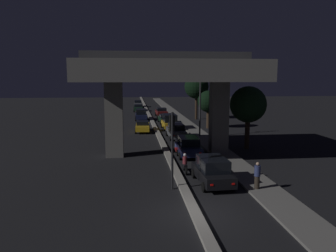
% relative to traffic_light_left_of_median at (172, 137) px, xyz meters
% --- Properties ---
extents(ground_plane, '(200.00, 200.00, 0.00)m').
position_rel_traffic_light_left_of_median_xyz_m(ground_plane, '(0.67, -3.95, -3.25)').
color(ground_plane, black).
extents(median_divider, '(0.55, 126.00, 0.21)m').
position_rel_traffic_light_left_of_median_xyz_m(median_divider, '(0.67, 31.05, -3.14)').
color(median_divider, gray).
rests_on(median_divider, ground_plane).
extents(sidewalk_right, '(2.19, 126.00, 0.14)m').
position_rel_traffic_light_left_of_median_xyz_m(sidewalk_right, '(5.52, 24.05, -3.18)').
color(sidewalk_right, slate).
rests_on(sidewalk_right, ground_plane).
extents(elevated_overpass, '(14.68, 10.88, 9.00)m').
position_rel_traffic_light_left_of_median_xyz_m(elevated_overpass, '(0.67, 8.90, 3.70)').
color(elevated_overpass, slate).
rests_on(elevated_overpass, ground_plane).
extents(traffic_light_left_of_median, '(0.30, 0.49, 4.76)m').
position_rel_traffic_light_left_of_median_xyz_m(traffic_light_left_of_median, '(0.00, 0.00, 0.00)').
color(traffic_light_left_of_median, black).
rests_on(traffic_light_left_of_median, ground_plane).
extents(street_lamp, '(2.84, 0.32, 7.57)m').
position_rel_traffic_light_left_of_median_xyz_m(street_lamp, '(4.87, 17.15, 1.31)').
color(street_lamp, '#2D2D30').
rests_on(street_lamp, ground_plane).
extents(car_black_lead, '(2.12, 4.32, 1.73)m').
position_rel_traffic_light_left_of_median_xyz_m(car_black_lead, '(2.68, 0.60, -2.36)').
color(car_black_lead, black).
rests_on(car_black_lead, ground_plane).
extents(car_dark_blue_second, '(2.03, 4.10, 1.69)m').
position_rel_traffic_light_left_of_median_xyz_m(car_dark_blue_second, '(2.46, 8.27, -2.37)').
color(car_dark_blue_second, '#141938').
rests_on(car_dark_blue_second, ground_plane).
extents(car_grey_third, '(1.94, 4.75, 1.69)m').
position_rel_traffic_light_left_of_median_xyz_m(car_grey_third, '(2.50, 16.79, -2.38)').
color(car_grey_third, '#515459').
rests_on(car_grey_third, ground_plane).
extents(car_taxi_yellow_fourth, '(2.09, 4.17, 2.00)m').
position_rel_traffic_light_left_of_median_xyz_m(car_taxi_yellow_fourth, '(2.55, 23.32, -2.21)').
color(car_taxi_yellow_fourth, gold).
rests_on(car_taxi_yellow_fourth, ground_plane).
extents(car_dark_green_fifth, '(2.04, 4.36, 1.35)m').
position_rel_traffic_light_left_of_median_xyz_m(car_dark_green_fifth, '(2.56, 29.33, -2.53)').
color(car_dark_green_fifth, black).
rests_on(car_dark_green_fifth, ground_plane).
extents(car_dark_red_sixth, '(2.03, 4.75, 1.55)m').
position_rel_traffic_light_left_of_median_xyz_m(car_dark_red_sixth, '(2.73, 37.52, -2.46)').
color(car_dark_red_sixth, '#591414').
rests_on(car_dark_red_sixth, ground_plane).
extents(car_taxi_yellow_lead_oncoming, '(1.99, 4.44, 1.35)m').
position_rel_traffic_light_left_of_median_xyz_m(car_taxi_yellow_lead_oncoming, '(-1.09, 21.79, -2.56)').
color(car_taxi_yellow_lead_oncoming, gold).
rests_on(car_taxi_yellow_lead_oncoming, ground_plane).
extents(car_dark_blue_second_oncoming, '(1.95, 4.33, 1.79)m').
position_rel_traffic_light_left_of_median_xyz_m(car_dark_blue_second_oncoming, '(-0.95, 33.32, -2.30)').
color(car_dark_blue_second_oncoming, '#141938').
rests_on(car_dark_blue_second_oncoming, ground_plane).
extents(car_dark_green_third_oncoming, '(1.95, 4.51, 1.40)m').
position_rel_traffic_light_left_of_median_xyz_m(car_dark_green_third_oncoming, '(-1.14, 47.11, -2.52)').
color(car_dark_green_third_oncoming, black).
rests_on(car_dark_green_third_oncoming, ground_plane).
extents(car_grey_fourth_oncoming, '(2.05, 4.37, 1.59)m').
position_rel_traffic_light_left_of_median_xyz_m(car_grey_fourth_oncoming, '(-0.99, 56.60, -2.43)').
color(car_grey_fourth_oncoming, '#515459').
rests_on(car_grey_fourth_oncoming, ground_plane).
extents(motorcycle_black_filtering_near, '(0.32, 1.74, 1.42)m').
position_rel_traffic_light_left_of_median_xyz_m(motorcycle_black_filtering_near, '(1.34, 3.31, -2.64)').
color(motorcycle_black_filtering_near, black).
rests_on(motorcycle_black_filtering_near, ground_plane).
extents(motorcycle_red_filtering_mid, '(0.33, 1.92, 1.36)m').
position_rel_traffic_light_left_of_median_xyz_m(motorcycle_red_filtering_mid, '(1.53, 9.09, -2.67)').
color(motorcycle_red_filtering_mid, black).
rests_on(motorcycle_red_filtering_mid, ground_plane).
extents(pedestrian_on_sidewalk, '(0.37, 0.37, 1.64)m').
position_rel_traffic_light_left_of_median_xyz_m(pedestrian_on_sidewalk, '(5.05, -0.95, -2.30)').
color(pedestrian_on_sidewalk, '#2D261E').
rests_on(pedestrian_on_sidewalk, sidewalk_right).
extents(roadside_tree_kerbside_near, '(3.46, 3.46, 6.00)m').
position_rel_traffic_light_left_of_median_xyz_m(roadside_tree_kerbside_near, '(8.58, 10.67, 0.98)').
color(roadside_tree_kerbside_near, '#38281C').
rests_on(roadside_tree_kerbside_near, ground_plane).
extents(roadside_tree_kerbside_mid, '(2.91, 2.91, 5.09)m').
position_rel_traffic_light_left_of_median_xyz_m(roadside_tree_kerbside_mid, '(7.81, 23.66, 0.34)').
color(roadside_tree_kerbside_mid, '#38281C').
rests_on(roadside_tree_kerbside_mid, ground_plane).
extents(roadside_tree_kerbside_far, '(3.95, 3.95, 7.33)m').
position_rel_traffic_light_left_of_median_xyz_m(roadside_tree_kerbside_far, '(8.10, 33.41, 2.06)').
color(roadside_tree_kerbside_far, '#2D2116').
rests_on(roadside_tree_kerbside_far, ground_plane).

